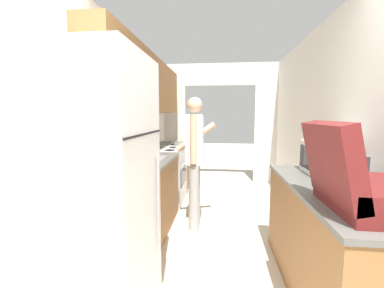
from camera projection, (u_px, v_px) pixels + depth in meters
name	position (u px, v px, depth m)	size (l,w,h in m)	color
wall_left	(126.00, 108.00, 3.16)	(0.38, 6.80, 2.50)	white
wall_right	(341.00, 133.00, 2.53)	(0.06, 6.80, 2.50)	white
wall_far_with_doorway	(219.00, 115.00, 5.44)	(2.77, 0.06, 2.50)	white
counter_left	(155.00, 185.00, 3.63)	(0.62, 3.27, 0.89)	brown
counter_right	(330.00, 242.00, 1.99)	(0.62, 1.73, 0.89)	brown
refrigerator	(93.00, 193.00, 1.71)	(0.76, 0.78, 1.82)	white
range_oven	(165.00, 175.00, 4.21)	(0.66, 0.80, 1.03)	#B7B7BC
person	(195.00, 159.00, 3.19)	(0.53, 0.37, 1.64)	#9E9E9E
suitcase	(358.00, 184.00, 1.45)	(0.54, 0.60, 0.51)	#5B1919
microwave	(327.00, 158.00, 2.33)	(0.35, 0.46, 0.30)	white
book_stack	(339.00, 184.00, 1.92)	(0.25, 0.25, 0.05)	black
knife	(173.00, 144.00, 4.75)	(0.10, 0.32, 0.02)	#B7B7BC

